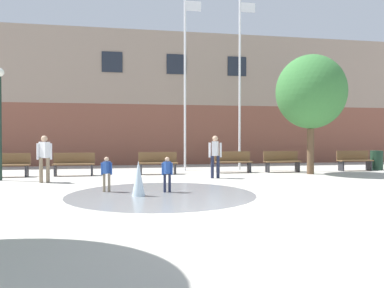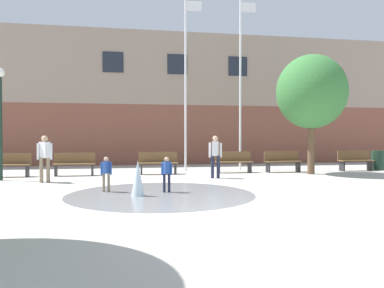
% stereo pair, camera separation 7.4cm
% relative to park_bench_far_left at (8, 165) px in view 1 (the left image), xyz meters
% --- Properties ---
extents(ground_plane, '(100.00, 100.00, 0.00)m').
position_rel_park_bench_far_left_xyz_m(ground_plane, '(7.30, -9.12, -0.48)').
color(ground_plane, '#B2ADA3').
extents(library_building, '(36.00, 6.05, 7.43)m').
position_rel_park_bench_far_left_xyz_m(library_building, '(7.30, 8.27, 3.23)').
color(library_building, brown).
rests_on(library_building, ground).
extents(splash_fountain, '(5.05, 5.05, 0.93)m').
position_rel_park_bench_far_left_xyz_m(splash_fountain, '(5.18, -5.48, -0.31)').
color(splash_fountain, gray).
rests_on(splash_fountain, ground).
extents(park_bench_far_left, '(1.60, 0.44, 0.91)m').
position_rel_park_bench_far_left_xyz_m(park_bench_far_left, '(0.00, 0.00, 0.00)').
color(park_bench_far_left, '#28282D').
rests_on(park_bench_far_left, ground).
extents(park_bench_left_of_flagpoles, '(1.60, 0.44, 0.91)m').
position_rel_park_bench_far_left_xyz_m(park_bench_left_of_flagpoles, '(2.45, 0.05, 0.00)').
color(park_bench_left_of_flagpoles, '#28282D').
rests_on(park_bench_left_of_flagpoles, ground).
extents(park_bench_under_left_flagpole, '(1.60, 0.44, 0.91)m').
position_rel_park_bench_far_left_xyz_m(park_bench_under_left_flagpole, '(5.79, 0.05, 0.00)').
color(park_bench_under_left_flagpole, '#28282D').
rests_on(park_bench_under_left_flagpole, ground).
extents(park_bench_under_right_flagpole, '(1.60, 0.44, 0.91)m').
position_rel_park_bench_far_left_xyz_m(park_bench_under_right_flagpole, '(9.07, 0.19, 0.00)').
color(park_bench_under_right_flagpole, '#28282D').
rests_on(park_bench_under_right_flagpole, ground).
extents(park_bench_near_trashcan, '(1.60, 0.44, 0.91)m').
position_rel_park_bench_far_left_xyz_m(park_bench_near_trashcan, '(11.26, 0.05, 0.00)').
color(park_bench_near_trashcan, '#28282D').
rests_on(park_bench_near_trashcan, ground).
extents(park_bench_far_right, '(1.60, 0.44, 0.91)m').
position_rel_park_bench_far_left_xyz_m(park_bench_far_right, '(14.80, 0.07, 0.00)').
color(park_bench_far_right, '#28282D').
rests_on(park_bench_far_right, ground).
extents(adult_near_bench, '(0.50, 0.38, 1.59)m').
position_rel_park_bench_far_left_xyz_m(adult_near_bench, '(1.77, -2.15, 0.45)').
color(adult_near_bench, '#89755B').
rests_on(adult_near_bench, ground).
extents(adult_watching, '(0.50, 0.39, 1.59)m').
position_rel_park_bench_far_left_xyz_m(adult_watching, '(7.77, -1.83, 0.45)').
color(adult_watching, '#1E233D').
rests_on(adult_watching, ground).
extents(child_in_fountain, '(0.31, 0.23, 0.99)m').
position_rel_park_bench_far_left_xyz_m(child_in_fountain, '(5.59, -5.08, 0.10)').
color(child_in_fountain, '#1E233D').
rests_on(child_in_fountain, ground).
extents(child_with_pink_shirt, '(0.31, 0.24, 0.99)m').
position_rel_park_bench_far_left_xyz_m(child_with_pink_shirt, '(3.93, -4.72, 0.10)').
color(child_with_pink_shirt, '#89755B').
rests_on(child_with_pink_shirt, ground).
extents(flagpole_left, '(0.80, 0.10, 8.15)m').
position_rel_park_bench_far_left_xyz_m(flagpole_left, '(7.19, 1.47, 3.84)').
color(flagpole_left, silver).
rests_on(flagpole_left, ground).
extents(flagpole_right, '(0.80, 0.10, 8.25)m').
position_rel_park_bench_far_left_xyz_m(flagpole_right, '(9.79, 1.47, 3.89)').
color(flagpole_right, silver).
rests_on(flagpole_right, ground).
extents(lamp_post_left_lane, '(0.32, 0.32, 3.98)m').
position_rel_park_bench_far_left_xyz_m(lamp_post_left_lane, '(0.10, -1.22, 2.11)').
color(lamp_post_left_lane, '#192D23').
rests_on(lamp_post_left_lane, ground).
extents(trash_can, '(0.56, 0.56, 0.90)m').
position_rel_park_bench_far_left_xyz_m(trash_can, '(16.05, 0.22, -0.03)').
color(trash_can, '#193323').
rests_on(trash_can, ground).
extents(street_tree_near_building, '(2.88, 2.88, 4.95)m').
position_rel_park_bench_far_left_xyz_m(street_tree_near_building, '(12.06, -1.01, 2.93)').
color(street_tree_near_building, brown).
rests_on(street_tree_near_building, ground).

